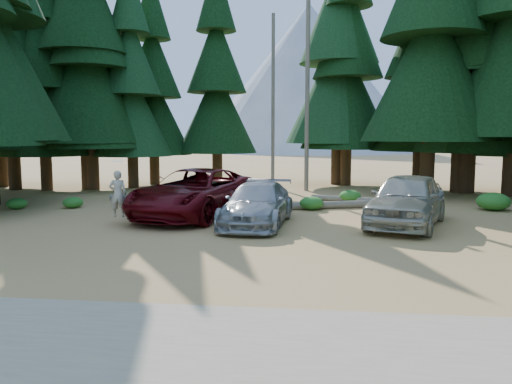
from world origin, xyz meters
The scene contains 20 objects.
ground centered at (0.00, 0.00, 0.00)m, with size 160.00×160.00×0.00m, color #AA8A48.
gravel_strip centered at (0.00, -6.50, 0.01)m, with size 26.00×3.50×0.01m, color tan.
forest_belt_north centered at (0.00, 15.00, 0.00)m, with size 36.00×7.00×22.00m, color black, non-canonical shape.
snag_front centered at (0.80, 14.50, 6.00)m, with size 0.24×0.24×12.00m, color #6E6658.
snag_back centered at (-1.20, 16.00, 5.00)m, with size 0.20×0.20×10.00m, color #6E6658.
mountain_peak centered at (-2.59, 88.23, 12.71)m, with size 48.00×50.00×28.00m.
red_pickup centered at (-3.25, 5.03, 0.90)m, with size 3.00×6.51×1.81m, color #59070E.
silver_minivan_center centered at (-0.71, 3.52, 0.72)m, with size 2.01×4.95×1.44m, color #A2A5AA.
silver_minivan_right centered at (4.36, 3.94, 0.90)m, with size 2.13×5.30×1.81m, color #AFAC9B.
frisbee_player centered at (-5.56, 3.26, 1.05)m, with size 0.66×0.50×1.97m.
log_left centered at (-6.19, 9.37, 0.15)m, with size 0.31×0.31×4.34m, color #6E6658.
log_mid centered at (2.63, 9.92, 0.13)m, with size 0.26×0.26×3.16m, color #6E6658.
log_right centered at (1.52, 7.54, 0.16)m, with size 0.31×0.31×4.87m, color #6E6658.
shrub_far_left centered at (-8.95, 6.65, 0.23)m, with size 0.84×0.84×0.46m, color #297021.
shrub_left centered at (-1.66, 8.70, 0.19)m, with size 0.69×0.69×0.38m, color #297021.
shrub_center_left centered at (1.13, 7.28, 0.28)m, with size 1.00×1.00×0.55m, color #297021.
shrub_center_right centered at (-1.65, 10.00, 0.22)m, with size 0.80×0.80×0.44m, color #297021.
shrub_right centered at (2.90, 10.00, 0.27)m, with size 0.99×0.99×0.55m, color #297021.
shrub_far_right centered at (8.55, 7.98, 0.37)m, with size 1.33×1.33×0.73m, color #297021.
shrub_edge_west centered at (-11.12, 6.05, 0.23)m, with size 0.83×0.83×0.46m, color #297021.
Camera 1 is at (1.19, -13.29, 3.06)m, focal length 35.00 mm.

